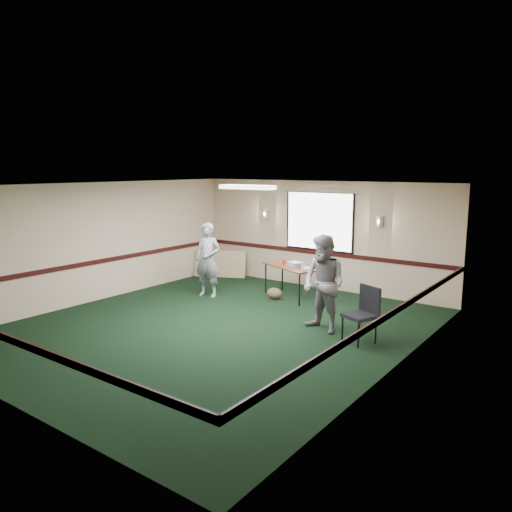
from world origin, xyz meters
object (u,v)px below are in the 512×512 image
Objects in this scene: conference_chair at (364,310)px; projector at (295,264)px; person_left at (208,260)px; folding_table at (291,268)px; person_right at (324,284)px.

projector is at bearing 167.07° from conference_chair.
conference_chair reaches higher than projector.
projector is 2.05m from person_left.
projector is (0.13, -0.01, 0.11)m from folding_table.
projector is 2.39m from person_right.
person_right is (1.68, -1.70, 0.09)m from projector.
conference_chair is 0.91m from person_right.
folding_table is 2.49m from person_right.
folding_table is 0.17m from projector.
projector reaches higher than folding_table.
person_right is (1.80, -1.71, 0.20)m from folding_table.
projector is 0.18× the size of person_left.
projector is at bearing 16.11° from person_left.
person_right reaches higher than projector.
person_right is at bearing -28.61° from projector.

